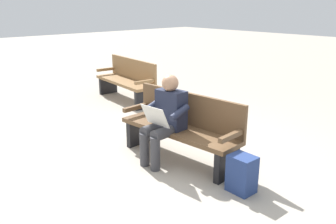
{
  "coord_description": "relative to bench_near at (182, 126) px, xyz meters",
  "views": [
    {
      "loc": [
        -3.21,
        3.09,
        2.06
      ],
      "look_at": [
        0.04,
        0.15,
        0.7
      ],
      "focal_mm": 37.68,
      "sensor_mm": 36.0,
      "label": 1
    }
  ],
  "objects": [
    {
      "name": "backpack",
      "position": [
        -1.12,
        0.14,
        -0.24
      ],
      "size": [
        0.3,
        0.28,
        0.44
      ],
      "rotation": [
        0.0,
        0.0,
        3.11
      ],
      "color": "navy",
      "rests_on": "ground"
    },
    {
      "name": "bench_far",
      "position": [
        2.98,
        -1.25,
        0.0
      ],
      "size": [
        1.84,
        0.66,
        0.9
      ],
      "rotation": [
        0.0,
        0.0,
        -0.1
      ],
      "color": "olive",
      "rests_on": "ground"
    },
    {
      "name": "person_seated",
      "position": [
        0.07,
        0.24,
        0.17
      ],
      "size": [
        0.59,
        0.59,
        1.18
      ],
      "rotation": [
        0.0,
        0.0,
        0.07
      ],
      "color": "#1E2338",
      "rests_on": "ground"
    },
    {
      "name": "ground_plane",
      "position": [
        -0.0,
        0.07,
        -0.46
      ],
      "size": [
        40.0,
        40.0,
        0.0
      ],
      "primitive_type": "plane",
      "color": "#A89E8E"
    },
    {
      "name": "bench_near",
      "position": [
        0.0,
        0.0,
        0.0
      ],
      "size": [
        1.83,
        0.61,
        0.9
      ],
      "rotation": [
        0.0,
        0.0,
        0.07
      ],
      "color": "brown",
      "rests_on": "ground"
    }
  ]
}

